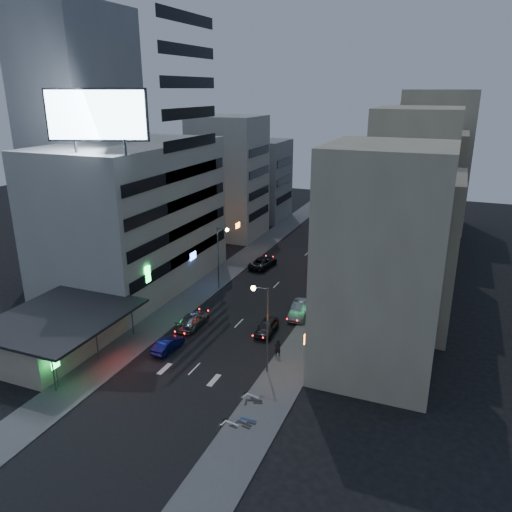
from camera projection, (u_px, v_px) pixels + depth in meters
The scene contains 29 objects.
ground at pixel (171, 393), 41.67m from camera, with size 180.00×180.00×0.00m, color black.
sidewalk_left at pixel (233, 267), 70.86m from camera, with size 4.00×120.00×0.12m, color #4C4C4F.
sidewalk_right at pixel (344, 282), 65.18m from camera, with size 4.00×120.00×0.12m, color #4C4C4F.
food_court at pixel (55, 332), 47.73m from camera, with size 11.00×13.00×3.88m.
white_building at pixel (133, 216), 62.42m from camera, with size 14.00×24.00×18.00m, color #ACACA7.
grey_tower at pixel (85, 146), 65.70m from camera, with size 10.00×14.00×34.00m, color gray.
shophouse_near at pixel (382, 263), 42.39m from camera, with size 10.00×11.00×20.00m, color #BDB294.
shophouse_mid at pixel (402, 248), 52.96m from camera, with size 11.00×12.00×16.00m, color tan.
shophouse_far at pixel (412, 197), 63.61m from camera, with size 10.00×14.00×22.00m, color #BDB294.
far_left_a at pixel (228, 177), 83.54m from camera, with size 11.00×10.00×20.00m, color #ACACA7.
far_left_b at pixel (255, 180), 95.94m from camera, with size 12.00×10.00×15.00m, color gray.
far_right_a at pixel (423, 191), 77.25m from camera, with size 11.00×12.00×18.00m, color tan.
far_right_b at pixel (434, 161), 88.43m from camera, with size 12.00×12.00×24.00m, color #BDB294.
billboard at pixel (97, 115), 48.15m from camera, with size 9.52×3.75×6.20m.
street_lamp_right_near at pixel (263, 317), 43.14m from camera, with size 1.60×0.44×8.02m.
street_lamp_left at pixel (221, 249), 61.40m from camera, with size 1.60×0.44×8.02m.
street_lamp_right_far at pixel (347, 224), 73.03m from camera, with size 1.60×0.44×8.02m.
parked_car_right_near at pixel (267, 327), 51.55m from camera, with size 1.72×4.27×1.45m, color #242529.
parked_car_right_mid at pixel (300, 309), 55.42m from camera, with size 1.74×4.98×1.64m, color gray.
parked_car_left at pixel (263, 262), 70.72m from camera, with size 2.45×5.32×1.48m, color black.
parked_car_right_far at pixel (340, 257), 72.58m from camera, with size 2.27×5.59×1.62m, color gray.
road_car_blue at pixel (168, 344), 48.18m from camera, with size 1.37×3.92×1.29m, color navy.
road_car_silver at pixel (193, 320), 53.09m from camera, with size 2.01×4.95×1.44m, color gray.
person at pixel (277, 348), 46.83m from camera, with size 0.64×0.42×1.77m, color black.
scooter_black_a at pixel (253, 419), 37.20m from camera, with size 1.94×0.65×1.18m, color black, non-canonical shape.
scooter_silver_a at pixel (240, 419), 37.27m from camera, with size 1.87×0.62×1.14m, color #ACAEB4, non-canonical shape.
scooter_blue at pixel (257, 414), 37.74m from camera, with size 1.97×0.66×1.20m, color navy, non-canonical shape.
scooter_black_b at pixel (263, 394), 40.26m from camera, with size 2.04×0.68×1.25m, color black, non-canonical shape.
scooter_silver_b at pixel (260, 392), 40.54m from camera, with size 1.96×0.65×1.20m, color #A1A4A8, non-canonical shape.
Camera 1 is at (20.02, -30.59, 24.11)m, focal length 35.00 mm.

